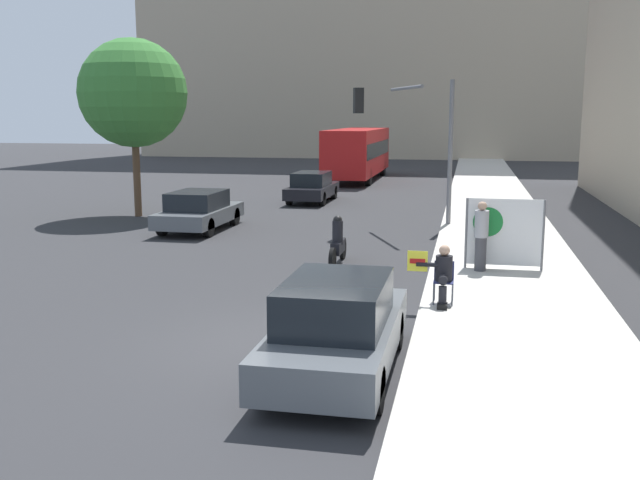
{
  "coord_description": "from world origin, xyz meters",
  "views": [
    {
      "loc": [
        3.05,
        -11.43,
        3.93
      ],
      "look_at": [
        -0.29,
        4.61,
        1.05
      ],
      "focal_mm": 40.0,
      "sensor_mm": 36.0,
      "label": 1
    }
  ],
  "objects_px": {
    "jogger_on_sidewalk": "(481,236)",
    "car_on_road_nearest": "(199,211)",
    "motorcycle_on_road": "(338,244)",
    "protest_banner": "(504,232)",
    "street_tree_near_curb": "(133,93)",
    "seated_protester": "(443,273)",
    "car_on_road_midblock": "(312,187)",
    "parked_car_curbside": "(337,327)",
    "city_bus_on_road": "(358,151)",
    "traffic_light_pole": "(414,126)"
  },
  "relations": [
    {
      "from": "car_on_road_midblock",
      "to": "jogger_on_sidewalk",
      "type": "bearing_deg",
      "value": -62.6
    },
    {
      "from": "street_tree_near_curb",
      "to": "city_bus_on_road",
      "type": "bearing_deg",
      "value": 70.9
    },
    {
      "from": "traffic_light_pole",
      "to": "street_tree_near_curb",
      "type": "distance_m",
      "value": 10.94
    },
    {
      "from": "protest_banner",
      "to": "car_on_road_midblock",
      "type": "distance_m",
      "value": 15.94
    },
    {
      "from": "seated_protester",
      "to": "protest_banner",
      "type": "distance_m",
      "value": 3.9
    },
    {
      "from": "seated_protester",
      "to": "motorcycle_on_road",
      "type": "height_order",
      "value": "seated_protester"
    },
    {
      "from": "parked_car_curbside",
      "to": "city_bus_on_road",
      "type": "bearing_deg",
      "value": 98.23
    },
    {
      "from": "car_on_road_nearest",
      "to": "protest_banner",
      "type": "bearing_deg",
      "value": -27.21
    },
    {
      "from": "seated_protester",
      "to": "protest_banner",
      "type": "relative_size",
      "value": 0.63
    },
    {
      "from": "city_bus_on_road",
      "to": "motorcycle_on_road",
      "type": "xyz_separation_m",
      "value": [
        3.32,
        -25.0,
        -1.23
      ]
    },
    {
      "from": "car_on_road_midblock",
      "to": "street_tree_near_curb",
      "type": "xyz_separation_m",
      "value": [
        -5.72,
        -5.9,
        4.06
      ]
    },
    {
      "from": "jogger_on_sidewalk",
      "to": "street_tree_near_curb",
      "type": "distance_m",
      "value": 15.89
    },
    {
      "from": "jogger_on_sidewalk",
      "to": "traffic_light_pole",
      "type": "relative_size",
      "value": 0.34
    },
    {
      "from": "car_on_road_midblock",
      "to": "protest_banner",
      "type": "bearing_deg",
      "value": -60.37
    },
    {
      "from": "traffic_light_pole",
      "to": "city_bus_on_road",
      "type": "height_order",
      "value": "traffic_light_pole"
    },
    {
      "from": "parked_car_curbside",
      "to": "protest_banner",
      "type": "bearing_deg",
      "value": 69.86
    },
    {
      "from": "jogger_on_sidewalk",
      "to": "traffic_light_pole",
      "type": "bearing_deg",
      "value": -105.0
    },
    {
      "from": "street_tree_near_curb",
      "to": "car_on_road_midblock",
      "type": "bearing_deg",
      "value": 45.85
    },
    {
      "from": "traffic_light_pole",
      "to": "motorcycle_on_road",
      "type": "height_order",
      "value": "traffic_light_pole"
    },
    {
      "from": "car_on_road_nearest",
      "to": "car_on_road_midblock",
      "type": "distance_m",
      "value": 8.98
    },
    {
      "from": "jogger_on_sidewalk",
      "to": "protest_banner",
      "type": "xyz_separation_m",
      "value": [
        0.54,
        0.3,
        0.06
      ]
    },
    {
      "from": "jogger_on_sidewalk",
      "to": "traffic_light_pole",
      "type": "height_order",
      "value": "traffic_light_pole"
    },
    {
      "from": "seated_protester",
      "to": "motorcycle_on_road",
      "type": "relative_size",
      "value": 0.56
    },
    {
      "from": "city_bus_on_road",
      "to": "car_on_road_nearest",
      "type": "bearing_deg",
      "value": -96.74
    },
    {
      "from": "parked_car_curbside",
      "to": "street_tree_near_curb",
      "type": "distance_m",
      "value": 19.35
    },
    {
      "from": "motorcycle_on_road",
      "to": "jogger_on_sidewalk",
      "type": "bearing_deg",
      "value": -11.11
    },
    {
      "from": "traffic_light_pole",
      "to": "car_on_road_nearest",
      "type": "height_order",
      "value": "traffic_light_pole"
    },
    {
      "from": "jogger_on_sidewalk",
      "to": "street_tree_near_curb",
      "type": "relative_size",
      "value": 0.25
    },
    {
      "from": "parked_car_curbside",
      "to": "city_bus_on_road",
      "type": "relative_size",
      "value": 0.4
    },
    {
      "from": "jogger_on_sidewalk",
      "to": "protest_banner",
      "type": "relative_size",
      "value": 0.9
    },
    {
      "from": "seated_protester",
      "to": "car_on_road_nearest",
      "type": "bearing_deg",
      "value": 147.15
    },
    {
      "from": "street_tree_near_curb",
      "to": "traffic_light_pole",
      "type": "bearing_deg",
      "value": -5.81
    },
    {
      "from": "seated_protester",
      "to": "car_on_road_midblock",
      "type": "bearing_deg",
      "value": 123.15
    },
    {
      "from": "seated_protester",
      "to": "parked_car_curbside",
      "type": "height_order",
      "value": "parked_car_curbside"
    },
    {
      "from": "protest_banner",
      "to": "motorcycle_on_road",
      "type": "relative_size",
      "value": 0.89
    },
    {
      "from": "jogger_on_sidewalk",
      "to": "car_on_road_midblock",
      "type": "distance_m",
      "value": 15.94
    },
    {
      "from": "jogger_on_sidewalk",
      "to": "parked_car_curbside",
      "type": "relative_size",
      "value": 0.39
    },
    {
      "from": "car_on_road_midblock",
      "to": "car_on_road_nearest",
      "type": "bearing_deg",
      "value": -103.35
    },
    {
      "from": "seated_protester",
      "to": "traffic_light_pole",
      "type": "relative_size",
      "value": 0.24
    },
    {
      "from": "jogger_on_sidewalk",
      "to": "car_on_road_nearest",
      "type": "xyz_separation_m",
      "value": [
        -9.41,
        5.42,
        -0.34
      ]
    },
    {
      "from": "jogger_on_sidewalk",
      "to": "street_tree_near_curb",
      "type": "height_order",
      "value": "street_tree_near_curb"
    },
    {
      "from": "protest_banner",
      "to": "traffic_light_pole",
      "type": "relative_size",
      "value": 0.38
    },
    {
      "from": "car_on_road_midblock",
      "to": "parked_car_curbside",
      "type": "bearing_deg",
      "value": -76.62
    },
    {
      "from": "motorcycle_on_road",
      "to": "city_bus_on_road",
      "type": "bearing_deg",
      "value": 97.57
    },
    {
      "from": "protest_banner",
      "to": "street_tree_near_curb",
      "type": "bearing_deg",
      "value": 149.68
    },
    {
      "from": "jogger_on_sidewalk",
      "to": "car_on_road_nearest",
      "type": "distance_m",
      "value": 10.86
    },
    {
      "from": "jogger_on_sidewalk",
      "to": "car_on_road_midblock",
      "type": "bearing_deg",
      "value": -94.98
    },
    {
      "from": "car_on_road_nearest",
      "to": "city_bus_on_road",
      "type": "xyz_separation_m",
      "value": [
        2.4,
        20.31,
        1.1
      ]
    },
    {
      "from": "car_on_road_nearest",
      "to": "motorcycle_on_road",
      "type": "height_order",
      "value": "car_on_road_nearest"
    },
    {
      "from": "traffic_light_pole",
      "to": "motorcycle_on_road",
      "type": "distance_m",
      "value": 7.25
    }
  ]
}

